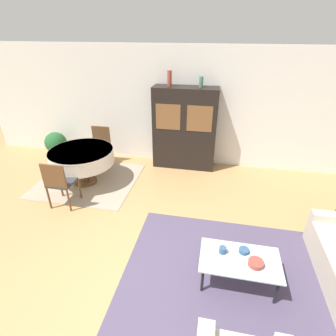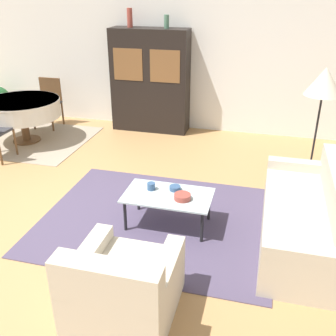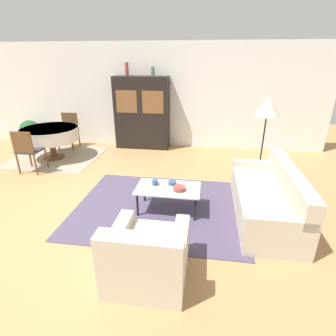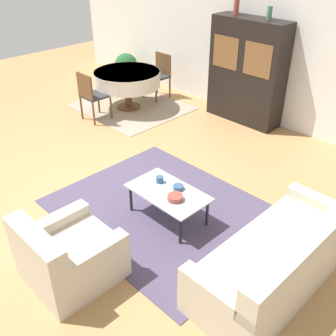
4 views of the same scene
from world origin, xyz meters
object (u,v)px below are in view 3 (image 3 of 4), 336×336
at_px(vase_tall, 127,69).
at_px(dining_table, 50,134).
at_px(dining_chair_far, 69,128).
at_px(display_cabinet, 142,113).
at_px(coffee_table, 168,190).
at_px(bowl_small, 172,183).
at_px(armchair, 147,256).
at_px(floor_lamp, 268,109).
at_px(bowl, 179,188).
at_px(dining_chair_near, 27,149).
at_px(couch, 268,199).
at_px(potted_plant, 30,131).
at_px(cup, 155,182).
at_px(vase_short, 153,71).

bearing_deg(vase_tall, dining_table, -143.19).
bearing_deg(dining_chair_far, display_cabinet, -170.34).
distance_m(coffee_table, bowl_small, 0.15).
height_order(armchair, floor_lamp, floor_lamp).
bearing_deg(floor_lamp, bowl, -133.03).
bearing_deg(floor_lamp, dining_chair_near, -174.78).
bearing_deg(couch, floor_lamp, -4.44).
distance_m(coffee_table, dining_chair_near, 3.34).
xyz_separation_m(armchair, potted_plant, (-4.40, 4.39, 0.09)).
bearing_deg(vase_tall, armchair, -71.81).
xyz_separation_m(coffee_table, floor_lamp, (1.66, 1.52, 1.06)).
xyz_separation_m(couch, bowl_small, (-1.50, 0.06, 0.14)).
distance_m(display_cabinet, floor_lamp, 3.32).
distance_m(dining_chair_near, dining_chair_far, 1.75).
distance_m(dining_table, cup, 3.49).
bearing_deg(dining_chair_far, coffee_table, 138.02).
distance_m(coffee_table, dining_table, 3.72).
bearing_deg(cup, floor_lamp, 37.68).
bearing_deg(potted_plant, vase_tall, 4.42).
bearing_deg(bowl_small, armchair, -92.46).
bearing_deg(dining_chair_near, cup, -19.08).
distance_m(cup, potted_plant, 5.09).
height_order(cup, vase_short, vase_short).
distance_m(armchair, vase_short, 4.99).
bearing_deg(bowl_small, dining_chair_far, 139.80).
distance_m(bowl, potted_plant, 5.50).
height_order(vase_short, potted_plant, vase_short).
relative_size(dining_table, dining_chair_far, 1.42).
xyz_separation_m(vase_tall, vase_short, (0.67, 0.00, -0.05)).
relative_size(coffee_table, floor_lamp, 0.61).
height_order(display_cabinet, potted_plant, display_cabinet).
bearing_deg(potted_plant, bowl_small, -32.30).
xyz_separation_m(couch, dining_chair_far, (-4.70, 2.77, 0.25)).
height_order(armchair, vase_short, vase_short).
distance_m(dining_chair_far, vase_tall, 2.23).
bearing_deg(cup, dining_chair_far, 136.66).
xyz_separation_m(dining_table, potted_plant, (-1.26, 0.99, -0.24)).
relative_size(vase_short, potted_plant, 0.33).
bearing_deg(bowl_small, dining_chair_near, 163.41).
xyz_separation_m(dining_chair_near, vase_tall, (1.62, 2.09, 1.50)).
height_order(armchair, dining_chair_far, dining_chair_far).
bearing_deg(couch, bowl_small, 87.67).
height_order(coffee_table, vase_tall, vase_tall).
bearing_deg(cup, dining_chair_near, 160.92).
bearing_deg(cup, vase_tall, 112.87).
relative_size(dining_chair_near, cup, 9.83).
height_order(bowl_small, vase_short, vase_short).
bearing_deg(floor_lamp, couch, -94.44).
distance_m(display_cabinet, bowl_small, 3.32).
bearing_deg(coffee_table, floor_lamp, 42.56).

